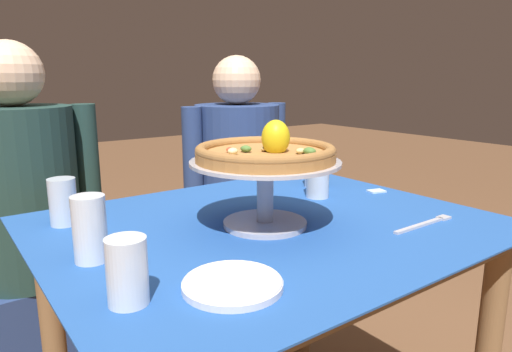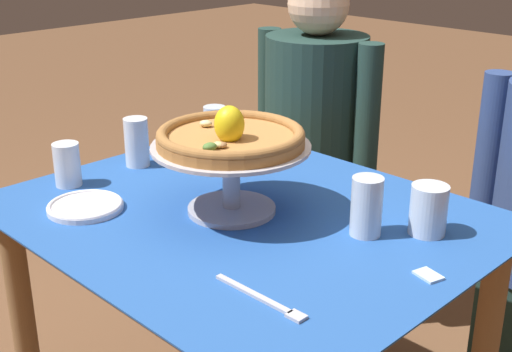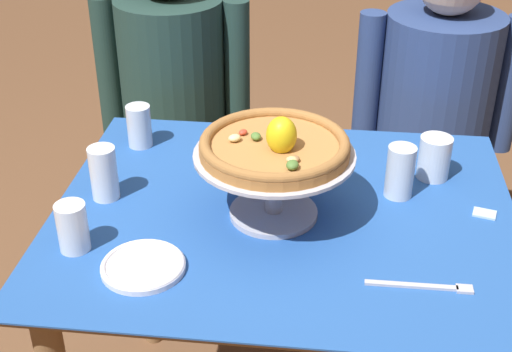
# 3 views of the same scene
# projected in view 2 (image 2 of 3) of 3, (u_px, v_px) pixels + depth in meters

# --- Properties ---
(dining_table) EXTENTS (1.04, 0.86, 0.76)m
(dining_table) POSITION_uv_depth(u_px,v_px,m) (245.00, 263.00, 1.58)
(dining_table) COLOR olive
(dining_table) RESTS_ON ground
(pizza_stand) EXTENTS (0.35, 0.35, 0.16)m
(pizza_stand) POSITION_uv_depth(u_px,v_px,m) (231.00, 169.00, 1.50)
(pizza_stand) COLOR #B7B7C1
(pizza_stand) RESTS_ON dining_table
(pizza) EXTENTS (0.32, 0.32, 0.09)m
(pizza) POSITION_uv_depth(u_px,v_px,m) (230.00, 136.00, 1.47)
(pizza) COLOR #AD753D
(pizza) RESTS_ON pizza_stand
(water_glass_back_left) EXTENTS (0.06, 0.06, 0.11)m
(water_glass_back_left) POSITION_uv_depth(u_px,v_px,m) (215.00, 128.00, 1.96)
(water_glass_back_left) COLOR silver
(water_glass_back_left) RESTS_ON dining_table
(water_glass_front_left) EXTENTS (0.06, 0.06, 0.11)m
(water_glass_front_left) POSITION_uv_depth(u_px,v_px,m) (67.00, 166.00, 1.67)
(water_glass_front_left) COLOR white
(water_glass_front_left) RESTS_ON dining_table
(water_glass_side_right) EXTENTS (0.07, 0.07, 0.13)m
(water_glass_side_right) POSITION_uv_depth(u_px,v_px,m) (366.00, 209.00, 1.41)
(water_glass_side_right) COLOR silver
(water_glass_side_right) RESTS_ON dining_table
(water_glass_back_right) EXTENTS (0.08, 0.08, 0.11)m
(water_glass_back_right) POSITION_uv_depth(u_px,v_px,m) (428.00, 213.00, 1.42)
(water_glass_back_right) COLOR silver
(water_glass_back_right) RESTS_ON dining_table
(water_glass_side_left) EXTENTS (0.06, 0.06, 0.13)m
(water_glass_side_left) POSITION_uv_depth(u_px,v_px,m) (137.00, 145.00, 1.79)
(water_glass_side_left) COLOR white
(water_glass_side_left) RESTS_ON dining_table
(side_plate) EXTENTS (0.17, 0.17, 0.02)m
(side_plate) POSITION_uv_depth(u_px,v_px,m) (85.00, 206.00, 1.54)
(side_plate) COLOR white
(side_plate) RESTS_ON dining_table
(dinner_fork) EXTENTS (0.21, 0.02, 0.01)m
(dinner_fork) POSITION_uv_depth(u_px,v_px,m) (264.00, 299.00, 1.18)
(dinner_fork) COLOR #B7B7C1
(dinner_fork) RESTS_ON dining_table
(sugar_packet) EXTENTS (0.06, 0.05, 0.00)m
(sugar_packet) POSITION_uv_depth(u_px,v_px,m) (428.00, 275.00, 1.26)
(sugar_packet) COLOR silver
(sugar_packet) RESTS_ON dining_table
(diner_left) EXTENTS (0.50, 0.35, 1.21)m
(diner_left) POSITION_uv_depth(u_px,v_px,m) (314.00, 160.00, 2.36)
(diner_left) COLOR navy
(diner_left) RESTS_ON ground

